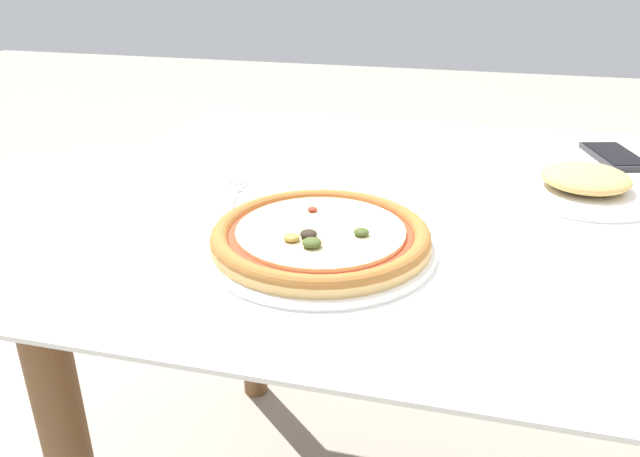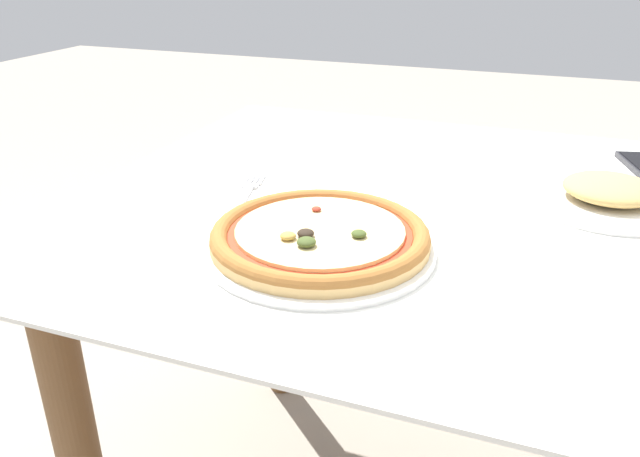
{
  "view_description": "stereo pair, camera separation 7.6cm",
  "coord_description": "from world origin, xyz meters",
  "px_view_note": "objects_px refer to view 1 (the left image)",
  "views": [
    {
      "loc": [
        0.0,
        -0.87,
        1.06
      ],
      "look_at": [
        -0.17,
        -0.2,
        0.74
      ],
      "focal_mm": 35.0,
      "sensor_mm": 36.0,
      "label": 1
    },
    {
      "loc": [
        0.07,
        -0.85,
        1.06
      ],
      "look_at": [
        -0.17,
        -0.2,
        0.74
      ],
      "focal_mm": 35.0,
      "sensor_mm": 36.0,
      "label": 2
    }
  ],
  "objects_px": {
    "dining_table": "(459,260)",
    "side_plate": "(584,184)",
    "pizza_plate": "(320,238)",
    "cell_phone": "(614,156)",
    "fork": "(232,196)"
  },
  "relations": [
    {
      "from": "cell_phone",
      "to": "side_plate",
      "type": "xyz_separation_m",
      "value": [
        -0.08,
        -0.19,
        0.01
      ]
    },
    {
      "from": "fork",
      "to": "pizza_plate",
      "type": "bearing_deg",
      "value": -39.04
    },
    {
      "from": "dining_table",
      "to": "side_plate",
      "type": "height_order",
      "value": "side_plate"
    },
    {
      "from": "fork",
      "to": "side_plate",
      "type": "distance_m",
      "value": 0.53
    },
    {
      "from": "cell_phone",
      "to": "side_plate",
      "type": "relative_size",
      "value": 0.7
    },
    {
      "from": "dining_table",
      "to": "pizza_plate",
      "type": "xyz_separation_m",
      "value": [
        -0.17,
        -0.2,
        0.11
      ]
    },
    {
      "from": "pizza_plate",
      "to": "cell_phone",
      "type": "distance_m",
      "value": 0.63
    },
    {
      "from": "pizza_plate",
      "to": "side_plate",
      "type": "relative_size",
      "value": 1.28
    },
    {
      "from": "dining_table",
      "to": "fork",
      "type": "distance_m",
      "value": 0.36
    },
    {
      "from": "cell_phone",
      "to": "pizza_plate",
      "type": "bearing_deg",
      "value": -131.14
    },
    {
      "from": "pizza_plate",
      "to": "dining_table",
      "type": "bearing_deg",
      "value": 49.75
    },
    {
      "from": "pizza_plate",
      "to": "cell_phone",
      "type": "bearing_deg",
      "value": 48.86
    },
    {
      "from": "dining_table",
      "to": "fork",
      "type": "relative_size",
      "value": 6.98
    },
    {
      "from": "side_plate",
      "to": "pizza_plate",
      "type": "bearing_deg",
      "value": -140.17
    },
    {
      "from": "dining_table",
      "to": "side_plate",
      "type": "bearing_deg",
      "value": 26.29
    }
  ]
}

